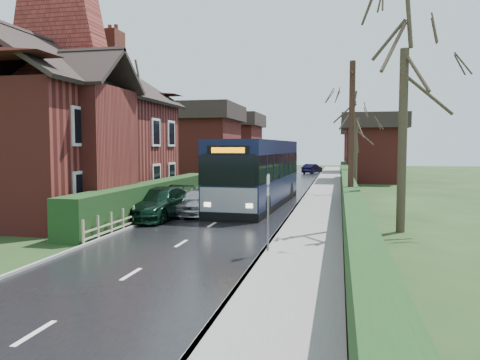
% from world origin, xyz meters
% --- Properties ---
extents(ground, '(140.00, 140.00, 0.00)m').
position_xyz_m(ground, '(0.00, 0.00, 0.00)').
color(ground, '#334E21').
rests_on(ground, ground).
extents(road, '(6.00, 100.00, 0.02)m').
position_xyz_m(road, '(0.00, 10.00, 0.01)').
color(road, black).
rests_on(road, ground).
extents(pavement, '(2.50, 100.00, 0.14)m').
position_xyz_m(pavement, '(4.25, 10.00, 0.07)').
color(pavement, slate).
rests_on(pavement, ground).
extents(kerb_right, '(0.12, 100.00, 0.14)m').
position_xyz_m(kerb_right, '(3.05, 10.00, 0.07)').
color(kerb_right, gray).
rests_on(kerb_right, ground).
extents(kerb_left, '(0.12, 100.00, 0.10)m').
position_xyz_m(kerb_left, '(-3.05, 10.00, 0.05)').
color(kerb_left, gray).
rests_on(kerb_left, ground).
extents(front_hedge, '(1.20, 16.00, 1.60)m').
position_xyz_m(front_hedge, '(-3.90, 5.00, 0.80)').
color(front_hedge, '#183213').
rests_on(front_hedge, ground).
extents(picket_fence, '(0.10, 16.00, 0.90)m').
position_xyz_m(picket_fence, '(-3.15, 5.00, 0.45)').
color(picket_fence, gray).
rests_on(picket_fence, ground).
extents(right_wall_hedge, '(0.60, 50.00, 1.80)m').
position_xyz_m(right_wall_hedge, '(5.80, 10.00, 1.02)').
color(right_wall_hedge, maroon).
rests_on(right_wall_hedge, ground).
extents(brick_house, '(9.30, 14.60, 10.30)m').
position_xyz_m(brick_house, '(-8.73, 4.78, 4.38)').
color(brick_house, maroon).
rests_on(brick_house, ground).
extents(bus, '(3.37, 12.40, 3.73)m').
position_xyz_m(bus, '(0.80, 8.97, 1.85)').
color(bus, black).
rests_on(bus, ground).
extents(car_silver, '(1.60, 3.91, 1.33)m').
position_xyz_m(car_silver, '(-1.50, 4.82, 0.66)').
color(car_silver, '#BBB9BF').
rests_on(car_silver, ground).
extents(car_green, '(2.42, 5.17, 1.46)m').
position_xyz_m(car_green, '(-2.90, 3.28, 0.73)').
color(car_green, black).
rests_on(car_green, ground).
extents(car_distant, '(2.50, 3.93, 1.22)m').
position_xyz_m(car_distant, '(2.00, 42.43, 0.61)').
color(car_distant, black).
rests_on(car_distant, ground).
extents(bus_stop_sign, '(0.07, 0.38, 2.55)m').
position_xyz_m(bus_stop_sign, '(3.20, -3.00, 1.68)').
color(bus_stop_sign, slate).
rests_on(bus_stop_sign, ground).
extents(telegraph_pole, '(0.25, 0.86, 6.71)m').
position_xyz_m(telegraph_pole, '(5.80, 1.65, 3.40)').
color(telegraph_pole, black).
rests_on(telegraph_pole, ground).
extents(tree_right_near, '(4.75, 4.75, 10.25)m').
position_xyz_m(tree_right_near, '(7.76, 2.04, 7.66)').
color(tree_right_near, '#382E21').
rests_on(tree_right_near, ground).
extents(tree_right_far, '(3.98, 3.98, 7.68)m').
position_xyz_m(tree_right_far, '(6.45, 16.68, 5.74)').
color(tree_right_far, '#3A2E22').
rests_on(tree_right_far, ground).
extents(tree_house_side, '(4.79, 4.79, 10.89)m').
position_xyz_m(tree_house_side, '(-10.68, 18.00, 8.13)').
color(tree_house_side, '#3E3224').
rests_on(tree_house_side, ground).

